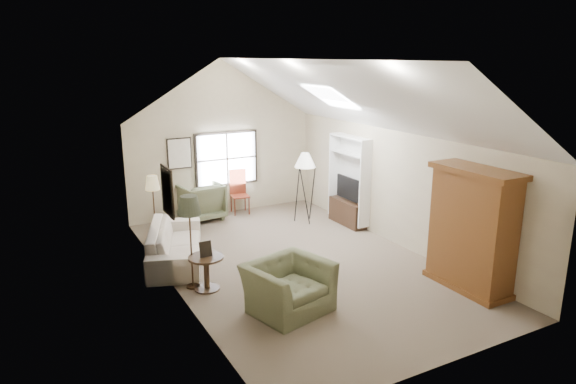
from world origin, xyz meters
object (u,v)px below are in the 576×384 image
armchair_far (201,201)px  side_table (207,273)px  armchair_near (288,287)px  sofa (175,243)px  coffee_table (276,274)px  side_chair (240,192)px  armoire (472,229)px

armchair_far → side_table: armchair_far is taller
armchair_near → side_table: 1.65m
sofa → coffee_table: bearing=-127.9°
side_table → side_chair: size_ratio=0.55×
side_chair → armoire: bearing=-65.1°
armchair_near → coffee_table: bearing=60.0°
armoire → armchair_near: armoire is taller
armchair_far → side_table: size_ratio=1.66×
armoire → coffee_table: (-2.99, 1.75, -0.89)m
armchair_near → side_table: (-0.91, 1.37, -0.10)m
sofa → side_table: (0.10, -1.60, -0.05)m
armchair_far → side_table: (-1.25, -3.95, -0.16)m
armchair_near → armchair_far: armchair_far is taller
armoire → side_table: size_ratio=3.50×
sofa → side_chair: (2.44, 2.35, 0.21)m
side_chair → coffee_table: bearing=-96.7°
armchair_near → side_chair: size_ratio=1.10×
sofa → armchair_near: (1.01, -2.97, 0.04)m
coffee_table → side_table: bearing=161.4°
sofa → armchair_near: bearing=-141.8°
armoire → side_table: bearing=152.8°
armchair_near → side_chair: side_chair is taller
sofa → side_chair: 3.39m
armoire → sofa: size_ratio=0.88×
armchair_far → side_chair: bearing=173.3°
armoire → armchair_far: size_ratio=2.11×
armoire → sofa: armoire is taller
sofa → side_table: sofa is taller
sofa → armchair_near: armchair_near is taller
armoire → armchair_far: 6.80m
armoire → coffee_table: bearing=149.7°
armoire → side_table: 4.77m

